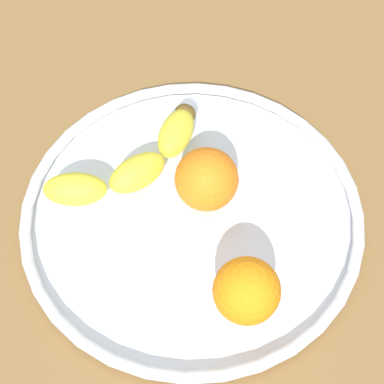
% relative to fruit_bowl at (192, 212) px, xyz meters
% --- Properties ---
extents(ground_plane, '(1.26, 1.26, 0.04)m').
position_rel_fruit_bowl_xyz_m(ground_plane, '(0.00, 0.00, -0.03)').
color(ground_plane, olive).
extents(fruit_bowl, '(0.36, 0.36, 0.02)m').
position_rel_fruit_bowl_xyz_m(fruit_bowl, '(0.00, 0.00, 0.00)').
color(fruit_bowl, white).
rests_on(fruit_bowl, ground_plane).
extents(banana, '(0.20, 0.08, 0.03)m').
position_rel_fruit_bowl_xyz_m(banana, '(-0.01, 0.08, 0.03)').
color(banana, yellow).
rests_on(banana, fruit_bowl).
extents(orange_back_left, '(0.07, 0.07, 0.07)m').
position_rel_fruit_bowl_xyz_m(orange_back_left, '(0.02, -0.00, 0.04)').
color(orange_back_left, orange).
rests_on(orange_back_left, fruit_bowl).
extents(orange_center, '(0.06, 0.06, 0.06)m').
position_rel_fruit_bowl_xyz_m(orange_center, '(-0.04, -0.11, 0.04)').
color(orange_center, orange).
rests_on(orange_center, fruit_bowl).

